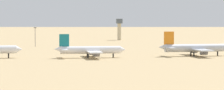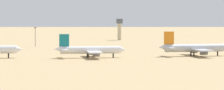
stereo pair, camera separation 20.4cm
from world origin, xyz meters
The scene contains 5 objects.
ground centered at (0.00, 0.00, 0.00)m, with size 4000.00×4000.00×0.00m, color tan.
parked_jet_teal_2 centered at (0.17, -2.03, 4.09)m, with size 37.82×31.93×12.48m.
parked_jet_orange_3 centered at (57.12, 6.69, 4.40)m, with size 40.68×34.52×13.44m.
control_tower centered at (31.69, 202.61, 11.02)m, with size 5.20×5.20×18.26m.
light_pole_west centered at (-34.34, 106.04, 7.83)m, with size 1.80×0.50×13.32m.
Camera 1 is at (-9.77, -323.76, 23.76)m, focal length 99.24 mm.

